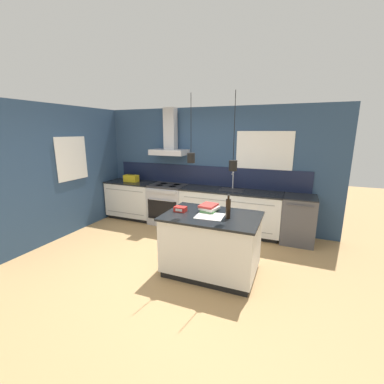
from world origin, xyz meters
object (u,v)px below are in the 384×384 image
(bottle_on_island, at_px, (228,208))
(dishwasher, at_px, (298,219))
(red_supply_box, at_px, (180,209))
(book_stack, at_px, (209,208))
(yellow_toolbox, at_px, (131,178))
(oven_range, at_px, (168,204))

(bottle_on_island, bearing_deg, dishwasher, 61.32)
(red_supply_box, bearing_deg, dishwasher, 44.88)
(bottle_on_island, bearing_deg, red_supply_box, 176.86)
(book_stack, xyz_separation_m, yellow_toolbox, (-2.49, 1.52, 0.03))
(dishwasher, bearing_deg, bottle_on_island, -118.68)
(yellow_toolbox, bearing_deg, red_supply_box, -38.95)
(oven_range, relative_size, book_stack, 2.86)
(book_stack, height_order, red_supply_box, book_stack)
(dishwasher, height_order, bottle_on_island, bottle_on_island)
(oven_range, xyz_separation_m, yellow_toolbox, (-1.00, 0.00, 0.54))
(dishwasher, height_order, red_supply_box, red_supply_box)
(book_stack, relative_size, yellow_toolbox, 0.93)
(book_stack, bearing_deg, yellow_toolbox, 148.64)
(oven_range, height_order, dishwasher, same)
(bottle_on_island, distance_m, yellow_toolbox, 3.32)
(red_supply_box, bearing_deg, oven_range, 122.96)
(oven_range, distance_m, yellow_toolbox, 1.13)
(book_stack, height_order, yellow_toolbox, yellow_toolbox)
(oven_range, height_order, red_supply_box, red_supply_box)
(yellow_toolbox, bearing_deg, book_stack, -31.36)
(dishwasher, relative_size, yellow_toolbox, 2.68)
(oven_range, bearing_deg, yellow_toolbox, 179.75)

